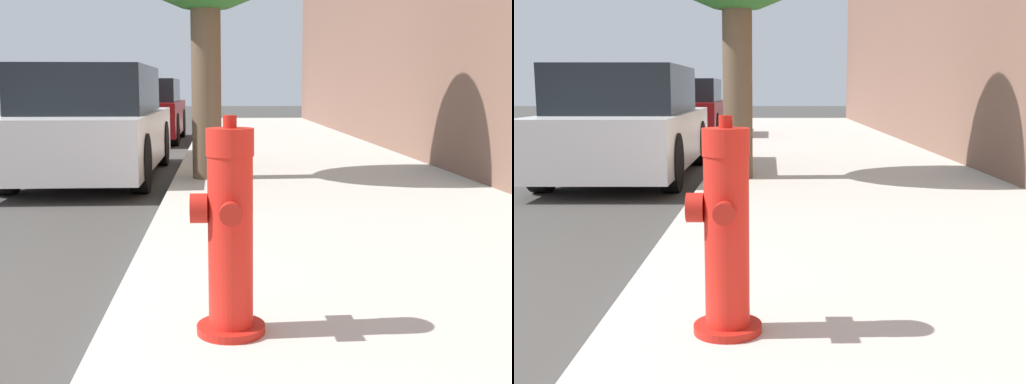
{
  "view_description": "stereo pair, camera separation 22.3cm",
  "coord_description": "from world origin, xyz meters",
  "views": [
    {
      "loc": [
        2.7,
        -2.44,
        1.19
      ],
      "look_at": [
        2.92,
        1.38,
        0.56
      ],
      "focal_mm": 45.0,
      "sensor_mm": 36.0,
      "label": 1
    },
    {
      "loc": [
        2.92,
        -2.45,
        1.19
      ],
      "look_at": [
        2.92,
        1.38,
        0.56
      ],
      "focal_mm": 45.0,
      "sensor_mm": 36.0,
      "label": 2
    }
  ],
  "objects": [
    {
      "name": "fire_hydrant",
      "position": [
        2.74,
        0.18,
        0.58
      ],
      "size": [
        0.31,
        0.31,
        0.93
      ],
      "color": "red",
      "rests_on": "sidewalk_slab"
    },
    {
      "name": "parked_car_mid",
      "position": [
        0.96,
        12.04,
        0.67
      ],
      "size": [
        1.79,
        3.83,
        1.38
      ],
      "color": "maroon",
      "rests_on": "ground_plane"
    },
    {
      "name": "parked_car_near",
      "position": [
        1.05,
        6.12,
        0.71
      ],
      "size": [
        1.69,
        4.28,
        1.47
      ],
      "color": "silver",
      "rests_on": "ground_plane"
    },
    {
      "name": "sidewalk_slab",
      "position": [
        3.86,
        0.0,
        0.07
      ],
      "size": [
        3.41,
        40.0,
        0.15
      ],
      "color": "beige",
      "rests_on": "ground_plane"
    }
  ]
}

